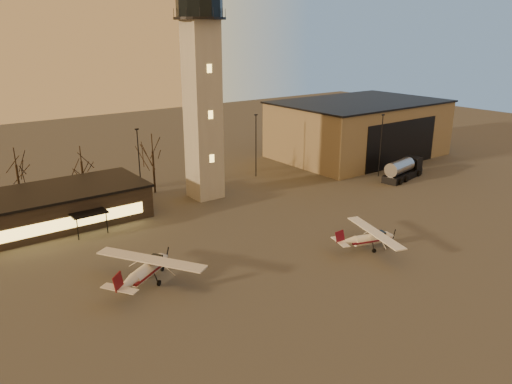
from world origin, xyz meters
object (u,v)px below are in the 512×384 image
Objects in this scene: terminal at (39,210)px; cessna_front at (372,240)px; control_tower at (202,80)px; cessna_rear at (149,271)px; fuel_truck at (403,171)px; hangar at (359,129)px.

terminal is 2.63× the size of cessna_front.
terminal is at bearing 174.85° from control_tower.
terminal is 2.44× the size of cessna_rear.
fuel_truck is (51.95, -13.19, -0.85)m from terminal.
control_tower is 1.28× the size of terminal.
control_tower is at bearing 148.82° from fuel_truck.
fuel_truck is at bearing 48.49° from cessna_front.
control_tower is 3.13× the size of cessna_rear.
terminal is at bearing 151.23° from cessna_front.
terminal is at bearing -178.03° from hangar.
control_tower is 37.90m from hangar.
cessna_front is 1.05× the size of fuel_truck.
hangar is 16.79m from fuel_truck.
terminal is (-57.99, -2.00, -3.00)m from hangar.
cessna_rear is 48.03m from fuel_truck.
control_tower is at bearing 118.56° from cessna_front.
hangar is 2.94× the size of cessna_rear.
fuel_truck is at bearing -22.97° from cessna_rear.
control_tower is at bearing -5.15° from terminal.
fuel_truck is at bearing -14.25° from terminal.
hangar is at bearing 57.64° from fuel_truck.
control_tower reaches higher than cessna_front.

